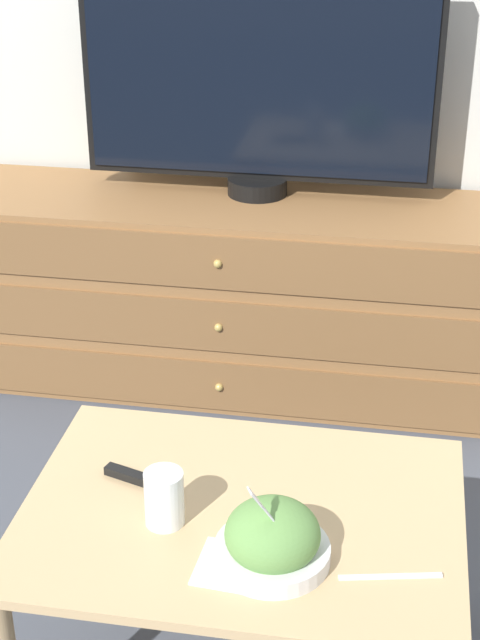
{
  "coord_description": "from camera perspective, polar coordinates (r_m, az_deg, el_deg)",
  "views": [
    {
      "loc": [
        0.46,
        -2.96,
        1.59
      ],
      "look_at": [
        0.16,
        -1.2,
        0.7
      ],
      "focal_mm": 55.0,
      "sensor_mm": 36.0,
      "label": 1
    }
  ],
  "objects": [
    {
      "name": "tv",
      "position": [
        2.89,
        1.08,
        13.92
      ],
      "size": [
        1.04,
        0.18,
        0.68
      ],
      "color": "black",
      "rests_on": "dresser"
    },
    {
      "name": "remote_control",
      "position": [
        2.0,
        -5.95,
        -9.14
      ],
      "size": [
        0.15,
        0.07,
        0.02
      ],
      "color": "black",
      "rests_on": "coffee_table"
    },
    {
      "name": "drink_cup",
      "position": [
        1.87,
        -4.43,
        -10.46
      ],
      "size": [
        0.07,
        0.07,
        0.11
      ],
      "color": "beige",
      "rests_on": "coffee_table"
    },
    {
      "name": "takeout_bowl",
      "position": [
        1.78,
        1.9,
        -12.65
      ],
      "size": [
        0.21,
        0.21,
        0.18
      ],
      "color": "silver",
      "rests_on": "coffee_table"
    },
    {
      "name": "ground_plane",
      "position": [
        3.39,
        0.87,
        -1.26
      ],
      "size": [
        12.0,
        12.0,
        0.0
      ],
      "primitive_type": "plane",
      "color": "#474C56"
    },
    {
      "name": "dresser",
      "position": [
        3.03,
        -0.42,
        1.54
      ],
      "size": [
        1.7,
        0.47,
        0.6
      ],
      "color": "olive",
      "rests_on": "ground_plane"
    },
    {
      "name": "knife",
      "position": [
        1.79,
        8.74,
        -14.53
      ],
      "size": [
        0.18,
        0.05,
        0.01
      ],
      "color": "silver",
      "rests_on": "coffee_table"
    },
    {
      "name": "napkin",
      "position": [
        1.79,
        -0.39,
        -14.12
      ],
      "size": [
        0.14,
        0.14,
        0.0
      ],
      "color": "white",
      "rests_on": "coffee_table"
    },
    {
      "name": "coffee_table",
      "position": [
        1.95,
        0.1,
        -12.31
      ],
      "size": [
        0.85,
        0.63,
        0.42
      ],
      "color": "tan",
      "rests_on": "ground_plane"
    }
  ]
}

